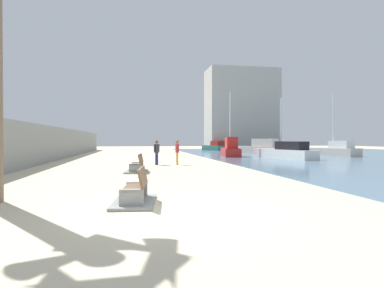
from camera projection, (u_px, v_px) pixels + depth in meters
name	position (u px, v px, depth m)	size (l,w,h in m)	color
ground_plane	(144.00, 162.00, 25.54)	(120.00, 120.00, 0.00)	beige
seawall	(43.00, 144.00, 24.20)	(0.80, 64.00, 2.81)	gray
bench_near	(135.00, 195.00, 8.85)	(1.32, 2.21, 0.98)	gray
bench_far	(137.00, 168.00, 17.40)	(1.34, 2.21, 0.98)	gray
person_walking	(157.00, 151.00, 22.35)	(0.42, 0.38, 1.70)	navy
person_standing	(177.00, 150.00, 22.37)	(0.23, 0.53, 1.71)	gold
boat_far_left	(336.00, 150.00, 33.84)	(3.46, 5.26, 6.56)	beige
boat_nearest	(285.00, 152.00, 29.59)	(3.22, 7.54, 5.58)	white
boat_mid_bay	(216.00, 147.00, 51.75)	(3.84, 4.69, 1.53)	#337060
boat_outer	(231.00, 149.00, 33.83)	(2.65, 6.24, 6.74)	red
boat_far_right	(259.00, 148.00, 40.82)	(4.80, 7.67, 1.83)	beige
harbor_building	(242.00, 110.00, 56.12)	(12.00, 6.00, 13.83)	#ADAAA3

